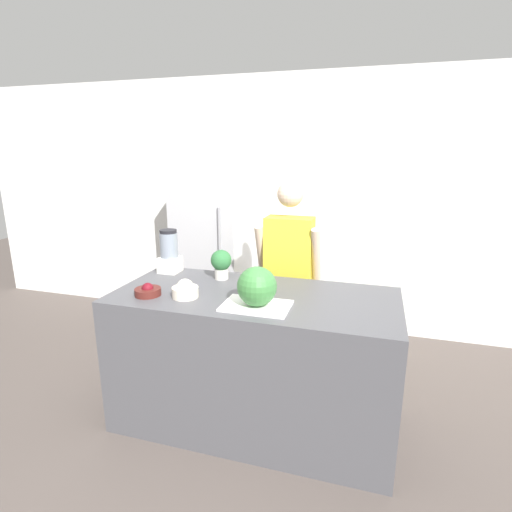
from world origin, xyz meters
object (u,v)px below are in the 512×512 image
object	(u,v)px
bowl_cherries	(148,291)
bowl_cream	(185,290)
blender	(169,252)
watermelon	(257,286)
potted_plant	(221,263)
person	(288,276)
refrigerator	(213,248)

from	to	relation	value
bowl_cherries	bowl_cream	world-z (taller)	bowl_cream
bowl_cream	blender	bearing A→B (deg)	127.77
watermelon	blender	size ratio (longest dim) A/B	0.72
watermelon	blender	world-z (taller)	blender
bowl_cherries	potted_plant	bearing A→B (deg)	54.35
blender	watermelon	bearing A→B (deg)	-30.61
potted_plant	bowl_cream	bearing A→B (deg)	-101.04
watermelon	blender	bearing A→B (deg)	149.39
person	bowl_cream	world-z (taller)	person
person	blender	size ratio (longest dim) A/B	4.89
watermelon	bowl_cherries	bearing A→B (deg)	-179.87
refrigerator	bowl_cream	bearing A→B (deg)	-73.51
refrigerator	blender	world-z (taller)	refrigerator
person	bowl_cherries	xyz separation A→B (m)	(-0.72, -0.98, 0.13)
bowl_cherries	blender	xyz separation A→B (m)	(-0.11, 0.51, 0.13)
person	potted_plant	xyz separation A→B (m)	(-0.39, -0.52, 0.23)
watermelon	bowl_cherries	distance (m)	0.75
refrigerator	blender	size ratio (longest dim) A/B	5.23
watermelon	bowl_cream	xyz separation A→B (m)	(-0.49, 0.04, -0.09)
person	watermelon	world-z (taller)	person
refrigerator	watermelon	world-z (taller)	refrigerator
person	potted_plant	world-z (taller)	person
blender	potted_plant	size ratio (longest dim) A/B	1.53
blender	potted_plant	world-z (taller)	blender
refrigerator	potted_plant	xyz separation A→B (m)	(0.54, -1.14, 0.20)
watermelon	bowl_cream	distance (m)	0.50
refrigerator	person	xyz separation A→B (m)	(0.94, -0.62, -0.03)
bowl_cream	person	bearing A→B (deg)	63.30
refrigerator	blender	xyz separation A→B (m)	(0.10, -1.09, 0.23)
refrigerator	bowl_cream	size ratio (longest dim) A/B	10.29
person	refrigerator	bearing A→B (deg)	146.61
potted_plant	bowl_cherries	bearing A→B (deg)	-125.65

